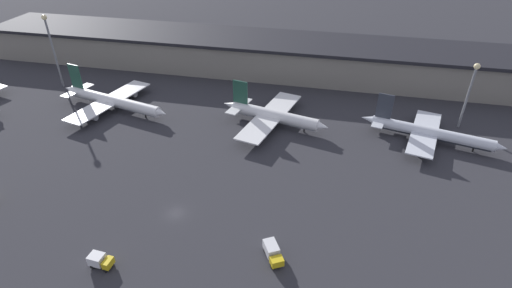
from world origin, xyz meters
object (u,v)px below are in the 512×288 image
airplane_1 (112,101)px  airplane_3 (429,133)px  service_vehicle_1 (100,261)px  service_vehicle_3 (273,252)px  airplane_2 (273,116)px

airplane_1 → airplane_3: size_ratio=1.09×
service_vehicle_1 → service_vehicle_3: 33.86m
airplane_2 → service_vehicle_3: airplane_2 is taller
service_vehicle_1 → airplane_1: bearing=121.7°
service_vehicle_3 → service_vehicle_1: bearing=-103.7°
airplane_2 → airplane_3: size_ratio=0.89×
airplane_2 → airplane_3: 45.99m
airplane_1 → service_vehicle_1: bearing=-49.4°
airplane_2 → service_vehicle_1: airplane_2 is taller
airplane_2 → service_vehicle_1: bearing=-96.8°
airplane_1 → service_vehicle_1: 68.53m
airplane_1 → airplane_3: bearing=14.2°
airplane_3 → airplane_1: bearing=-165.8°
airplane_3 → service_vehicle_1: size_ratio=8.28×
airplane_2 → airplane_3: (45.99, 0.25, -0.28)m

